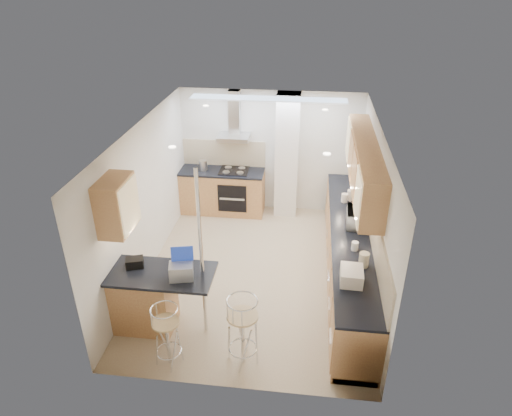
# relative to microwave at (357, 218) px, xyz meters

# --- Properties ---
(ground) EXTENTS (4.80, 4.80, 0.00)m
(ground) POSITION_rel_microwave_xyz_m (-1.60, -0.20, -1.06)
(ground) COLOR tan
(ground) RESTS_ON ground
(room_shell) EXTENTS (3.64, 4.84, 2.51)m
(room_shell) POSITION_rel_microwave_xyz_m (-1.27, 0.18, 0.49)
(room_shell) COLOR silver
(room_shell) RESTS_ON ground
(right_counter) EXTENTS (0.63, 4.40, 0.92)m
(right_counter) POSITION_rel_microwave_xyz_m (-0.10, -0.20, -0.60)
(right_counter) COLOR #A56542
(right_counter) RESTS_ON ground
(back_counter) EXTENTS (1.70, 0.63, 0.92)m
(back_counter) POSITION_rel_microwave_xyz_m (-2.55, 1.90, -0.60)
(back_counter) COLOR #A56542
(back_counter) RESTS_ON ground
(peninsula) EXTENTS (1.47, 0.72, 0.94)m
(peninsula) POSITION_rel_microwave_xyz_m (-2.72, -1.65, -0.58)
(peninsula) COLOR #A56542
(peninsula) RESTS_ON ground
(microwave) EXTENTS (0.36, 0.51, 0.27)m
(microwave) POSITION_rel_microwave_xyz_m (0.00, 0.00, 0.00)
(microwave) COLOR white
(microwave) RESTS_ON right_counter
(laptop) EXTENTS (0.35, 0.30, 0.21)m
(laptop) POSITION_rel_microwave_xyz_m (-2.39, -1.72, -0.01)
(laptop) COLOR #9FA3A7
(laptop) RESTS_ON peninsula
(bag) EXTENTS (0.27, 0.23, 0.13)m
(bag) POSITION_rel_microwave_xyz_m (-3.10, -1.55, -0.05)
(bag) COLOR black
(bag) RESTS_ON peninsula
(bar_stool_near) EXTENTS (0.37, 0.37, 0.90)m
(bar_stool_near) POSITION_rel_microwave_xyz_m (-2.47, -2.30, -0.61)
(bar_stool_near) COLOR tan
(bar_stool_near) RESTS_ON ground
(bar_stool_end) EXTENTS (0.56, 0.56, 1.02)m
(bar_stool_end) POSITION_rel_microwave_xyz_m (-1.52, -2.17, -0.55)
(bar_stool_end) COLOR tan
(bar_stool_end) RESTS_ON ground
(jar_a) EXTENTS (0.13, 0.13, 0.18)m
(jar_a) POSITION_rel_microwave_xyz_m (-0.05, 0.89, -0.04)
(jar_a) COLOR silver
(jar_a) RESTS_ON right_counter
(jar_b) EXTENTS (0.14, 0.14, 0.15)m
(jar_b) POSITION_rel_microwave_xyz_m (-0.16, 0.80, -0.06)
(jar_b) COLOR silver
(jar_b) RESTS_ON right_counter
(jar_c) EXTENTS (0.16, 0.16, 0.21)m
(jar_c) POSITION_rel_microwave_xyz_m (0.01, -1.13, -0.03)
(jar_c) COLOR beige
(jar_c) RESTS_ON right_counter
(jar_d) EXTENTS (0.12, 0.12, 0.13)m
(jar_d) POSITION_rel_microwave_xyz_m (-0.08, -0.74, -0.07)
(jar_d) COLOR white
(jar_d) RESTS_ON right_counter
(bread_bin) EXTENTS (0.30, 0.38, 0.19)m
(bread_bin) POSITION_rel_microwave_xyz_m (-0.18, -1.51, -0.04)
(bread_bin) COLOR silver
(bread_bin) RESTS_ON right_counter
(kettle) EXTENTS (0.16, 0.16, 0.21)m
(kettle) POSITION_rel_microwave_xyz_m (-2.92, 1.89, -0.03)
(kettle) COLOR silver
(kettle) RESTS_ON back_counter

